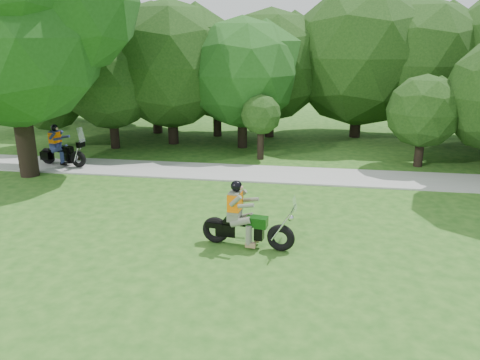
{
  "coord_description": "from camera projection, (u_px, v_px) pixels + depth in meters",
  "views": [
    {
      "loc": [
        -0.01,
        -9.0,
        5.07
      ],
      "look_at": [
        -1.99,
        3.57,
        1.13
      ],
      "focal_mm": 35.0,
      "sensor_mm": 36.0,
      "label": 1
    }
  ],
  "objects": [
    {
      "name": "big_tree_west",
      "position": [
        13.0,
        15.0,
        16.32
      ],
      "size": [
        8.64,
        6.56,
        9.96
      ],
      "color": "black",
      "rests_on": "ground"
    },
    {
      "name": "touring_motorcycle",
      "position": [
        59.0,
        151.0,
        18.67
      ],
      "size": [
        2.18,
        0.93,
        1.67
      ],
      "rotation": [
        0.0,
        0.0,
        -0.19
      ],
      "color": "black",
      "rests_on": "walkway"
    },
    {
      "name": "ground",
      "position": [
        306.0,
        283.0,
        9.99
      ],
      "size": [
        100.0,
        100.0,
        0.0
      ],
      "primitive_type": "plane",
      "color": "#215217",
      "rests_on": "ground"
    },
    {
      "name": "chopper_motorcycle",
      "position": [
        243.0,
        223.0,
        11.58
      ],
      "size": [
        2.39,
        0.76,
        1.71
      ],
      "rotation": [
        0.0,
        0.0,
        -0.13
      ],
      "color": "black",
      "rests_on": "ground"
    },
    {
      "name": "tree_line",
      "position": [
        317.0,
        66.0,
        22.61
      ],
      "size": [
        40.5,
        12.67,
        7.6
      ],
      "color": "black",
      "rests_on": "ground"
    },
    {
      "name": "walkway",
      "position": [
        311.0,
        176.0,
        17.53
      ],
      "size": [
        60.0,
        2.2,
        0.06
      ],
      "primitive_type": "cube",
      "color": "#9B9B96",
      "rests_on": "ground"
    }
  ]
}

